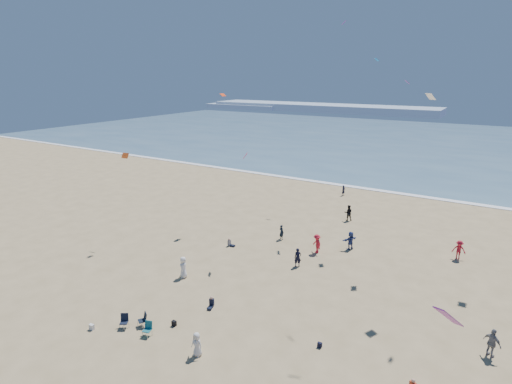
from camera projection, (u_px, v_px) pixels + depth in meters
The scene contains 12 objects.
ground at pixel (158, 368), 23.78m from camera, with size 220.00×220.00×0.00m, color tan.
ocean at pixel (426, 143), 101.74m from camera, with size 220.00×100.00×0.06m, color #476B84.
surf_line at pixel (370, 189), 60.70m from camera, with size 220.00×1.20×0.08m, color white.
headland_far at pixel (320, 108), 192.65m from camera, with size 110.00×20.00×3.20m, color #7A8EA8.
headland_near at pixel (245, 106), 208.58m from camera, with size 40.00×14.00×2.00m, color #7A8EA8.
standing_flyers at pixel (351, 269), 33.91m from camera, with size 26.93×46.00×1.92m.
seated_group at pixel (227, 337), 25.87m from camera, with size 20.73×24.84×0.84m.
chair_cluster at pixel (138, 324), 27.16m from camera, with size 2.79×1.63×1.00m.
white_tote at pixel (92, 327), 27.30m from camera, with size 0.35×0.20×0.40m, color silver.
black_backpack at pixel (174, 323), 27.71m from camera, with size 0.30×0.22×0.38m, color black.
navy_bag at pixel (320, 345), 25.52m from camera, with size 0.28×0.18×0.34m, color black.
kites_aloft at pixel (422, 127), 25.13m from camera, with size 40.61×44.56×28.97m.
Camera 1 is at (15.28, -13.95, 16.78)m, focal length 28.00 mm.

